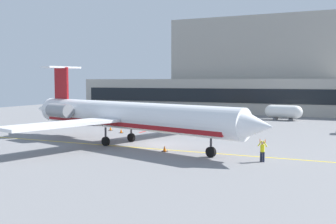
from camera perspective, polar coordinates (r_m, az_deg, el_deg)
The scene contains 11 objects.
ground at distance 41.31m, azimuth -1.89°, elevation -4.75°, with size 120.00×120.00×0.11m.
terminal_building at distance 86.24m, azimuth 11.67°, elevation 4.74°, with size 72.10×14.09×19.61m.
regional_jet at distance 41.71m, azimuth -6.18°, elevation -0.51°, with size 31.71×25.21×8.20m.
baggage_tug at distance 61.91m, azimuth -9.21°, elevation -0.86°, with size 3.12×4.04×1.96m.
pushback_tractor at distance 69.30m, azimuth 6.21°, elevation -0.23°, with size 3.41×2.01×2.13m.
belt_loader at distance 56.23m, azimuth 3.63°, elevation -1.31°, with size 3.23×2.15×2.07m.
fuel_tank at distance 70.09m, azimuth 15.87°, elevation 0.04°, with size 6.21×2.63×2.49m.
marshaller at distance 33.69m, azimuth 13.08°, elevation -5.27°, with size 0.83×0.34×1.84m.
safety_cone_alpha at distance 51.21m, azimuth -6.58°, elevation -2.66°, with size 0.47×0.47×0.55m.
safety_cone_bravo at distance 53.96m, azimuth -8.06°, elevation -2.32°, with size 0.47×0.47×0.55m.
safety_cone_charlie at distance 37.63m, azimuth -0.48°, elevation -5.19°, with size 0.47×0.47×0.55m.
Camera 1 is at (17.81, -36.69, 6.52)m, focal length 43.51 mm.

